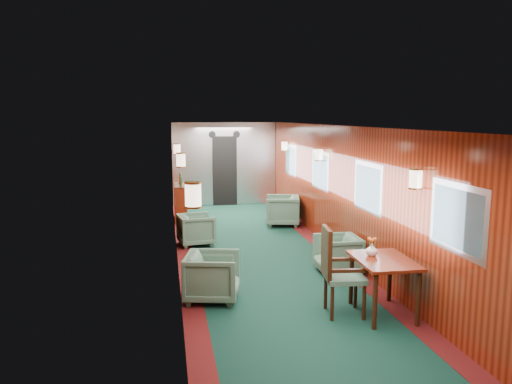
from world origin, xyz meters
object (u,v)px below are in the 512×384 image
at_px(dining_table, 384,268).
at_px(armchair_left_far, 196,230).
at_px(armchair_right_far, 282,210).
at_px(armchair_left_near, 213,277).
at_px(side_chair, 337,268).
at_px(credenza, 180,202).
at_px(armchair_right_near, 338,254).

distance_m(dining_table, armchair_left_far, 4.57).
bearing_deg(dining_table, armchair_right_far, 92.39).
bearing_deg(armchair_left_near, side_chair, -105.00).
xyz_separation_m(credenza, armchair_left_far, (0.24, -2.45, -0.15)).
bearing_deg(dining_table, armchair_right_near, 91.49).
relative_size(dining_table, armchair_right_near, 1.46).
xyz_separation_m(armchair_left_far, armchair_right_far, (2.12, 1.47, 0.04)).
xyz_separation_m(side_chair, armchair_left_near, (-1.54, 0.81, -0.29)).
bearing_deg(credenza, armchair_left_far, -84.34).
bearing_deg(dining_table, armchair_left_far, 120.22).
xyz_separation_m(armchair_left_far, armchair_right_near, (2.18, -2.24, 0.00)).
bearing_deg(side_chair, armchair_right_far, 90.82).
relative_size(armchair_left_near, armchair_right_near, 1.07).
xyz_separation_m(dining_table, armchair_right_near, (0.01, 1.77, -0.31)).
relative_size(armchair_left_far, armchair_right_near, 0.99).
bearing_deg(armchair_left_far, armchair_left_near, 171.13).
bearing_deg(armchair_left_far, armchair_right_near, -145.38).
bearing_deg(armchair_right_far, armchair_right_near, 13.87).
relative_size(side_chair, armchair_left_far, 1.69).
bearing_deg(armchair_right_far, side_chair, 7.07).
xyz_separation_m(dining_table, credenza, (-2.42, 6.46, -0.17)).
height_order(credenza, armchair_right_near, credenza).
bearing_deg(armchair_right_near, armchair_left_far, -135.19).
height_order(armchair_left_near, armchair_right_near, armchair_left_near).
bearing_deg(armchair_right_near, credenza, -152.08).
bearing_deg(armchair_left_far, side_chair, -167.64).
bearing_deg(armchair_left_near, armchair_right_far, -11.65).
relative_size(dining_table, side_chair, 0.87).
relative_size(credenza, armchair_right_far, 1.50).
relative_size(dining_table, armchair_right_far, 1.30).
relative_size(armchair_right_near, armchair_right_far, 0.88).
distance_m(credenza, armchair_right_near, 5.29).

